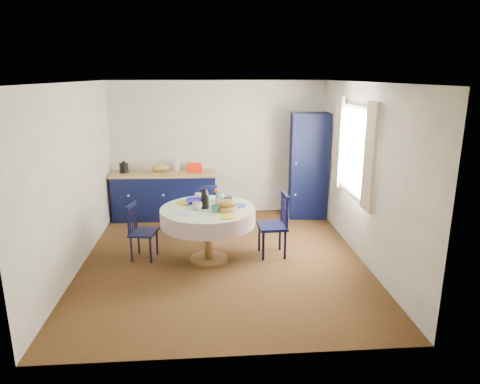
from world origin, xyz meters
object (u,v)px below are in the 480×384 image
object	(u,v)px
chair_far	(209,212)
mug_b	(215,209)
chair_left	(141,231)
kitchen_counter	(165,194)
mug_a	(197,206)
mug_c	(228,200)
dining_table	(208,216)
chair_right	(275,225)
mug_d	(198,197)
pantry_cabinet	(309,166)
cobalt_bowl	(195,201)

from	to	relation	value
chair_far	mug_b	xyz separation A→B (m)	(0.09, -1.17, 0.43)
mug_b	chair_left	bearing A→B (deg)	160.71
kitchen_counter	mug_b	xyz separation A→B (m)	(0.89, -2.22, 0.40)
chair_left	chair_far	world-z (taller)	chair_far
mug_a	mug_c	bearing A→B (deg)	31.45
dining_table	chair_right	xyz separation A→B (m)	(0.97, 0.15, -0.20)
chair_far	mug_b	size ratio (longest dim) A/B	8.18
chair_left	mug_d	world-z (taller)	mug_d
chair_left	mug_b	world-z (taller)	mug_b
chair_far	mug_c	world-z (taller)	mug_c
kitchen_counter	chair_right	world-z (taller)	kitchen_counter
pantry_cabinet	dining_table	world-z (taller)	pantry_cabinet
chair_left	cobalt_bowl	bearing A→B (deg)	-75.83
mug_c	chair_left	bearing A→B (deg)	-178.60
chair_far	mug_a	size ratio (longest dim) A/B	6.18
dining_table	chair_left	distance (m)	1.03
mug_b	cobalt_bowl	xyz separation A→B (m)	(-0.28, 0.42, -0.02)
chair_far	mug_b	bearing A→B (deg)	-95.30
mug_b	pantry_cabinet	bearing A→B (deg)	49.89
chair_left	mug_b	size ratio (longest dim) A/B	8.11
mug_d	chair_right	bearing A→B (deg)	-13.00
pantry_cabinet	mug_a	distance (m)	2.82
kitchen_counter	mug_d	distance (m)	1.79
dining_table	chair_right	world-z (taller)	dining_table
mug_b	cobalt_bowl	distance (m)	0.50
chair_far	mug_c	size ratio (longest dim) A/B	6.67
chair_left	mug_b	bearing A→B (deg)	-98.26
chair_right	chair_far	bearing A→B (deg)	-133.69
mug_b	mug_c	size ratio (longest dim) A/B	0.81
chair_left	dining_table	bearing A→B (deg)	-89.78
kitchen_counter	pantry_cabinet	size ratio (longest dim) A/B	1.00
kitchen_counter	mug_b	world-z (taller)	kitchen_counter
kitchen_counter	chair_left	distance (m)	1.85
mug_a	mug_d	xyz separation A→B (m)	(0.01, 0.46, -0.00)
pantry_cabinet	mug_b	xyz separation A→B (m)	(-1.77, -2.11, -0.12)
mug_b	chair_far	bearing A→B (deg)	94.34
dining_table	mug_a	world-z (taller)	dining_table
mug_c	mug_b	bearing A→B (deg)	-116.27
kitchen_counter	chair_left	xyz separation A→B (m)	(-0.18, -1.84, -0.03)
kitchen_counter	cobalt_bowl	world-z (taller)	kitchen_counter
dining_table	chair_left	bearing A→B (deg)	169.19
kitchen_counter	chair_far	size ratio (longest dim) A/B	2.32
mug_a	dining_table	bearing A→B (deg)	19.22
chair_far	mug_a	world-z (taller)	mug_a
chair_right	pantry_cabinet	bearing A→B (deg)	150.01
chair_far	mug_a	distance (m)	1.13
chair_left	cobalt_bowl	xyz separation A→B (m)	(0.78, 0.04, 0.41)
chair_left	mug_d	xyz separation A→B (m)	(0.83, 0.23, 0.43)
pantry_cabinet	dining_table	distance (m)	2.69
kitchen_counter	mug_d	world-z (taller)	kitchen_counter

